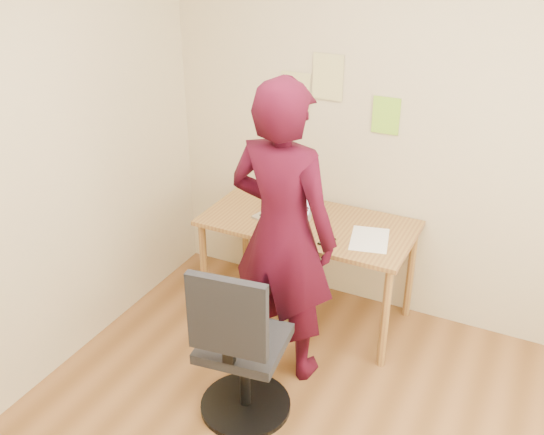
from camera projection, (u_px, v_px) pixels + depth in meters
The scene contains 10 objects.
room at pixel (308, 256), 2.42m from camera, with size 3.58×3.58×2.78m.
desk at pixel (308, 233), 4.06m from camera, with size 1.40×0.70×0.74m.
laptop at pixel (286, 210), 4.06m from camera, with size 0.39×0.36×0.24m.
paper_sheet at pixel (369, 239), 3.80m from camera, with size 0.23×0.33×0.00m, color white.
phone at pixel (327, 241), 3.77m from camera, with size 0.09×0.13×0.01m.
wall_note_left at pixel (295, 94), 4.09m from camera, with size 0.21×0.00×0.30m, color #D4CC7F.
wall_note_mid at pixel (328, 77), 3.93m from camera, with size 0.21×0.00×0.30m, color #D4CC7F.
wall_note_right at pixel (386, 116), 3.86m from camera, with size 0.18×0.00×0.24m, color #91D930.
office_chair at pixel (240, 355), 3.28m from camera, with size 0.52×0.52×1.01m.
person at pixel (282, 234), 3.48m from camera, with size 0.67×0.44×1.85m, color #380717.
Camera 1 is at (0.80, -1.94, 2.58)m, focal length 40.00 mm.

